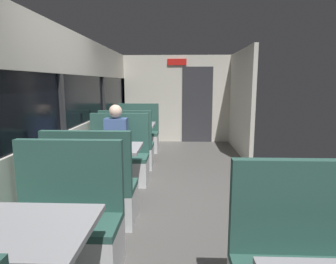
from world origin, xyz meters
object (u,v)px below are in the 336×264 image
dining_table_far_window (133,129)px  seated_passenger (117,151)px  bench_mid_window_facing_end (93,196)px  bench_far_window_facing_end (127,151)px  dining_table_mid_window (107,154)px  bench_far_window_facing_entry (138,137)px  dining_table_near_window (18,242)px  bench_near_window_facing_entry (65,232)px  bench_mid_window_facing_entry (119,162)px

dining_table_far_window → seated_passenger: 1.58m
bench_mid_window_facing_end → bench_far_window_facing_end: bearing=90.0°
dining_table_mid_window → bench_far_window_facing_entry: bench_far_window_facing_entry is taller
dining_table_near_window → seated_passenger: size_ratio=0.71×
bench_far_window_facing_end → bench_near_window_facing_entry: bearing=-90.0°
bench_near_window_facing_entry → dining_table_far_window: bearing=90.0°
dining_table_mid_window → bench_mid_window_facing_entry: bearing=90.0°
bench_far_window_facing_end → dining_table_near_window: bearing=-90.0°
dining_table_near_window → dining_table_far_window: bearing=90.0°
bench_mid_window_facing_entry → dining_table_far_window: (0.00, 1.51, 0.31)m
bench_near_window_facing_entry → dining_table_mid_window: (0.00, 1.51, 0.31)m
bench_near_window_facing_entry → seated_passenger: size_ratio=0.87×
bench_far_window_facing_end → dining_table_far_window: bearing=90.0°
bench_mid_window_facing_end → dining_table_near_window: bearing=-90.0°
bench_far_window_facing_entry → dining_table_near_window: bearing=-90.0°
dining_table_near_window → bench_mid_window_facing_entry: bearing=90.0°
dining_table_near_window → dining_table_mid_window: (0.00, 2.21, 0.00)m
dining_table_near_window → dining_table_mid_window: size_ratio=1.00×
dining_table_near_window → dining_table_far_window: (0.00, 4.42, 0.00)m
dining_table_mid_window → dining_table_far_window: 2.21m
bench_far_window_facing_entry → seated_passenger: 2.29m
seated_passenger → bench_mid_window_facing_end: bearing=-90.0°
bench_far_window_facing_end → bench_far_window_facing_entry: 1.40m
bench_mid_window_facing_end → bench_near_window_facing_entry: bearing=-90.0°
bench_near_window_facing_entry → dining_table_far_window: size_ratio=1.22×
dining_table_mid_window → seated_passenger: size_ratio=0.71×
dining_table_near_window → seated_passenger: bearing=90.0°
bench_near_window_facing_entry → seated_passenger: 2.15m
bench_mid_window_facing_end → bench_mid_window_facing_entry: same height
bench_mid_window_facing_entry → seated_passenger: size_ratio=0.87×
dining_table_far_window → bench_far_window_facing_entry: bench_far_window_facing_entry is taller
dining_table_near_window → bench_far_window_facing_end: 3.73m
dining_table_mid_window → bench_mid_window_facing_entry: 0.77m
dining_table_near_window → bench_far_window_facing_end: (0.00, 3.72, -0.31)m
bench_mid_window_facing_entry → dining_table_far_window: 1.54m
bench_near_window_facing_entry → dining_table_near_window: bearing=-90.0°
bench_near_window_facing_entry → dining_table_mid_window: 1.54m
dining_table_far_window → bench_mid_window_facing_end: bearing=-90.0°
dining_table_mid_window → bench_mid_window_facing_end: bench_mid_window_facing_end is taller
bench_mid_window_facing_entry → bench_far_window_facing_end: (0.00, 0.81, 0.00)m
dining_table_near_window → bench_far_window_facing_end: size_ratio=0.82×
bench_near_window_facing_entry → bench_mid_window_facing_end: same height
bench_mid_window_facing_entry → dining_table_near_window: bearing=-90.0°
bench_mid_window_facing_end → bench_far_window_facing_end: 2.21m
dining_table_mid_window → bench_far_window_facing_entry: size_ratio=0.82×
bench_mid_window_facing_entry → dining_table_far_window: bearing=90.0°
dining_table_far_window → seated_passenger: seated_passenger is taller
bench_mid_window_facing_entry → dining_table_far_window: size_ratio=1.22×
bench_near_window_facing_entry → bench_mid_window_facing_entry: size_ratio=1.00×
dining_table_near_window → bench_near_window_facing_entry: size_ratio=0.82×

